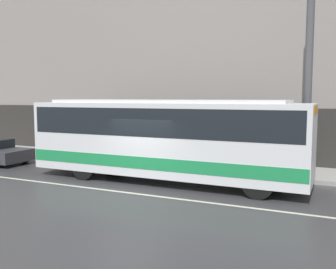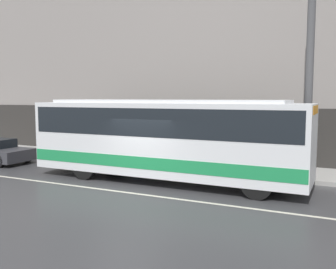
{
  "view_description": "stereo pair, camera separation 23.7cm",
  "coord_description": "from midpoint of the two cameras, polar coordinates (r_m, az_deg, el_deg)",
  "views": [
    {
      "loc": [
        6.56,
        -10.94,
        3.29
      ],
      "look_at": [
        0.49,
        2.22,
        1.85
      ],
      "focal_mm": 40.0,
      "sensor_mm": 36.0,
      "label": 1
    },
    {
      "loc": [
        6.77,
        -10.84,
        3.29
      ],
      "look_at": [
        0.49,
        2.22,
        1.85
      ],
      "focal_mm": 40.0,
      "sensor_mm": 36.0,
      "label": 2
    }
  ],
  "objects": [
    {
      "name": "pedestrian_waiting",
      "position": [
        19.61,
        -5.3,
        -1.33
      ],
      "size": [
        0.36,
        0.36,
        1.59
      ],
      "color": "navy",
      "rests_on": "sidewalk"
    },
    {
      "name": "lane_stripe",
      "position": [
        13.18,
        -6.56,
        -8.81
      ],
      "size": [
        54.0,
        0.14,
        0.01
      ],
      "color": "beige",
      "rests_on": "ground_plane"
    },
    {
      "name": "building_facade",
      "position": [
        19.37,
        4.53,
        13.54
      ],
      "size": [
        60.0,
        0.35,
        12.31
      ],
      "color": "gray",
      "rests_on": "ground_plane"
    },
    {
      "name": "transit_bus",
      "position": [
        14.62,
        -0.9,
        -0.17
      ],
      "size": [
        10.94,
        2.61,
        3.2
      ],
      "color": "white",
      "rests_on": "ground_plane"
    },
    {
      "name": "ground_plane",
      "position": [
        13.19,
        -6.56,
        -8.82
      ],
      "size": [
        60.0,
        60.0,
        0.0
      ],
      "primitive_type": "plane",
      "color": "#38383A"
    },
    {
      "name": "sidewalk",
      "position": [
        17.96,
        2.58,
        -4.61
      ],
      "size": [
        60.0,
        2.96,
        0.17
      ],
      "color": "#A09E99",
      "rests_on": "ground_plane"
    },
    {
      "name": "utility_pole_near",
      "position": [
        15.7,
        20.2,
        8.67
      ],
      "size": [
        0.3,
        0.3,
        8.07
      ],
      "color": "#4C4C4F",
      "rests_on": "sidewalk"
    }
  ]
}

